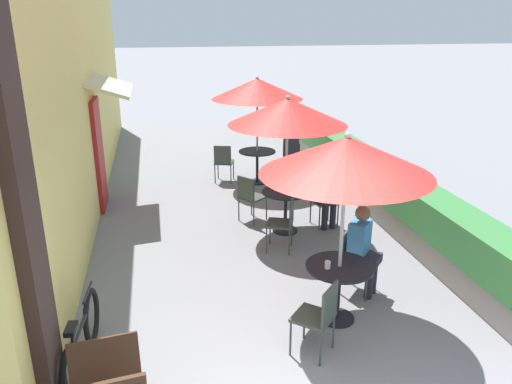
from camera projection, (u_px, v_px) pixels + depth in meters
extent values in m
cube|color=#E0CC6B|center=(88.00, 94.00, 9.79)|extent=(0.24, 13.85, 4.20)
cube|color=black|center=(24.00, 208.00, 3.98)|extent=(0.12, 0.56, 4.20)
cube|color=maroon|center=(99.00, 155.00, 9.53)|extent=(0.08, 0.96, 2.10)
cube|color=beige|center=(109.00, 85.00, 9.16)|extent=(0.78, 1.80, 0.30)
cube|color=gray|center=(340.00, 171.00, 11.32)|extent=(0.44, 12.85, 0.45)
cube|color=#387A3D|center=(341.00, 150.00, 11.15)|extent=(0.60, 12.21, 0.56)
cylinder|color=black|center=(336.00, 318.00, 6.19)|extent=(0.44, 0.44, 0.02)
cylinder|color=black|center=(338.00, 293.00, 6.08)|extent=(0.06, 0.06, 0.71)
cylinder|color=black|center=(340.00, 267.00, 5.96)|extent=(0.82, 0.82, 0.02)
cylinder|color=#B7B7BC|center=(342.00, 235.00, 5.82)|extent=(0.04, 0.04, 2.26)
cone|color=red|center=(347.00, 156.00, 5.50)|extent=(1.95, 1.95, 0.43)
sphere|color=#B7B7BC|center=(348.00, 135.00, 5.42)|extent=(0.07, 0.07, 0.07)
cube|color=#384238|center=(359.00, 262.00, 6.66)|extent=(0.56, 0.56, 0.04)
cube|color=#384238|center=(347.00, 245.00, 6.67)|extent=(0.28, 0.30, 0.42)
cylinder|color=#384238|center=(367.00, 286.00, 6.50)|extent=(0.02, 0.02, 0.45)
cylinder|color=#384238|center=(375.00, 274.00, 6.79)|extent=(0.02, 0.02, 0.45)
cylinder|color=#384238|center=(341.00, 279.00, 6.67)|extent=(0.02, 0.02, 0.45)
cylinder|color=#384238|center=(350.00, 268.00, 6.96)|extent=(0.02, 0.02, 0.45)
cylinder|color=#23232D|center=(369.00, 282.00, 6.58)|extent=(0.11, 0.11, 0.47)
cylinder|color=#23232D|center=(373.00, 277.00, 6.71)|extent=(0.11, 0.11, 0.47)
cube|color=#23232D|center=(366.00, 258.00, 6.59)|extent=(0.47, 0.46, 0.12)
cube|color=teal|center=(359.00, 239.00, 6.56)|extent=(0.39, 0.40, 0.50)
sphere|color=brown|center=(363.00, 213.00, 6.42)|extent=(0.20, 0.20, 0.20)
cube|color=#384238|center=(313.00, 317.00, 5.44)|extent=(0.56, 0.56, 0.04)
cube|color=#384238|center=(330.00, 305.00, 5.28)|extent=(0.28, 0.30, 0.42)
cylinder|color=#384238|center=(304.00, 322.00, 5.74)|extent=(0.02, 0.02, 0.45)
cylinder|color=#384238|center=(290.00, 338.00, 5.45)|extent=(0.02, 0.02, 0.45)
cylinder|color=#384238|center=(333.00, 331.00, 5.57)|extent=(0.02, 0.02, 0.45)
cylinder|color=#384238|center=(321.00, 348.00, 5.28)|extent=(0.02, 0.02, 0.45)
cylinder|color=white|center=(328.00, 265.00, 5.88)|extent=(0.07, 0.07, 0.09)
cylinder|color=black|center=(285.00, 230.00, 8.73)|extent=(0.44, 0.44, 0.02)
cylinder|color=black|center=(285.00, 211.00, 8.61)|extent=(0.06, 0.06, 0.71)
cylinder|color=black|center=(286.00, 192.00, 8.49)|extent=(0.82, 0.82, 0.02)
cylinder|color=#B7B7BC|center=(286.00, 169.00, 8.35)|extent=(0.04, 0.04, 2.26)
cone|color=red|center=(288.00, 112.00, 8.03)|extent=(1.95, 1.95, 0.43)
sphere|color=#B7B7BC|center=(288.00, 97.00, 7.96)|extent=(0.07, 0.07, 0.07)
cube|color=#384238|center=(280.00, 224.00, 7.89)|extent=(0.52, 0.52, 0.04)
cube|color=#384238|center=(292.00, 212.00, 7.79)|extent=(0.17, 0.36, 0.42)
cylinder|color=#384238|center=(270.00, 231.00, 8.16)|extent=(0.02, 0.02, 0.45)
cylinder|color=#384238|center=(266.00, 240.00, 7.83)|extent=(0.02, 0.02, 0.45)
cylinder|color=#384238|center=(292.00, 233.00, 8.10)|extent=(0.02, 0.02, 0.45)
cylinder|color=#384238|center=(289.00, 242.00, 7.76)|extent=(0.02, 0.02, 0.45)
cube|color=#384238|center=(325.00, 202.00, 8.82)|extent=(0.45, 0.45, 0.04)
cube|color=#384238|center=(320.00, 187.00, 8.91)|extent=(0.38, 0.08, 0.42)
cylinder|color=#384238|center=(319.00, 218.00, 8.68)|extent=(0.02, 0.02, 0.45)
cylinder|color=#384238|center=(338.00, 216.00, 8.79)|extent=(0.02, 0.02, 0.45)
cylinder|color=#384238|center=(311.00, 211.00, 9.00)|extent=(0.02, 0.02, 0.45)
cylinder|color=#384238|center=(328.00, 209.00, 9.11)|extent=(0.02, 0.02, 0.45)
cylinder|color=#23232D|center=(325.00, 217.00, 8.71)|extent=(0.11, 0.11, 0.47)
cylinder|color=#23232D|center=(333.00, 216.00, 8.76)|extent=(0.11, 0.11, 0.47)
cube|color=#23232D|center=(327.00, 199.00, 8.71)|extent=(0.35, 0.40, 0.12)
cube|color=teal|center=(325.00, 184.00, 8.73)|extent=(0.37, 0.27, 0.50)
sphere|color=tan|center=(326.00, 164.00, 8.59)|extent=(0.20, 0.20, 0.20)
cube|color=#384238|center=(253.00, 197.00, 9.04)|extent=(0.56, 0.56, 0.04)
cube|color=#384238|center=(246.00, 189.00, 8.84)|extent=(0.26, 0.32, 0.42)
cylinder|color=#384238|center=(266.00, 208.00, 9.13)|extent=(0.02, 0.02, 0.45)
cylinder|color=#384238|center=(252.00, 204.00, 9.35)|extent=(0.02, 0.02, 0.45)
cylinder|color=#384238|center=(254.00, 214.00, 8.88)|extent=(0.02, 0.02, 0.45)
cylinder|color=#384238|center=(239.00, 209.00, 9.09)|extent=(0.02, 0.02, 0.45)
cylinder|color=black|center=(257.00, 182.00, 11.27)|extent=(0.44, 0.44, 0.02)
cylinder|color=black|center=(257.00, 167.00, 11.16)|extent=(0.06, 0.06, 0.71)
cylinder|color=black|center=(257.00, 151.00, 11.04)|extent=(0.82, 0.82, 0.02)
cylinder|color=#B7B7BC|center=(257.00, 133.00, 10.90)|extent=(0.04, 0.04, 2.26)
cone|color=red|center=(257.00, 89.00, 10.58)|extent=(1.95, 1.95, 0.43)
sphere|color=#B7B7BC|center=(257.00, 78.00, 10.50)|extent=(0.07, 0.07, 0.07)
cube|color=#384238|center=(291.00, 164.00, 11.05)|extent=(0.50, 0.50, 0.04)
cube|color=#384238|center=(291.00, 153.00, 11.15)|extent=(0.37, 0.15, 0.42)
cylinder|color=#384238|center=(282.00, 176.00, 10.97)|extent=(0.02, 0.02, 0.45)
cylinder|color=#384238|center=(298.00, 177.00, 10.93)|extent=(0.02, 0.02, 0.45)
cylinder|color=#384238|center=(283.00, 171.00, 11.31)|extent=(0.02, 0.02, 0.45)
cylinder|color=#384238|center=(299.00, 172.00, 11.27)|extent=(0.02, 0.02, 0.45)
cylinder|color=#23232D|center=(286.00, 176.00, 10.96)|extent=(0.11, 0.11, 0.47)
cylinder|color=#23232D|center=(294.00, 176.00, 10.94)|extent=(0.11, 0.11, 0.47)
cube|color=#23232D|center=(291.00, 162.00, 10.94)|extent=(0.40, 0.44, 0.12)
cube|color=#282D38|center=(291.00, 150.00, 10.95)|extent=(0.39, 0.32, 0.50)
sphere|color=brown|center=(291.00, 133.00, 10.81)|extent=(0.20, 0.20, 0.20)
cube|color=#384238|center=(224.00, 162.00, 11.21)|extent=(0.50, 0.50, 0.04)
cube|color=#384238|center=(222.00, 155.00, 10.97)|extent=(0.37, 0.15, 0.42)
cylinder|color=#384238|center=(233.00, 170.00, 11.43)|extent=(0.02, 0.02, 0.45)
cylinder|color=#384238|center=(218.00, 169.00, 11.47)|extent=(0.02, 0.02, 0.45)
cylinder|color=#384238|center=(231.00, 174.00, 11.10)|extent=(0.02, 0.02, 0.45)
cylinder|color=#384238|center=(215.00, 174.00, 11.14)|extent=(0.02, 0.02, 0.45)
torus|color=black|center=(92.00, 316.00, 5.69)|extent=(0.11, 0.64, 0.63)
torus|color=black|center=(70.00, 377.00, 4.72)|extent=(0.11, 0.64, 0.63)
cylinder|color=black|center=(80.00, 330.00, 5.15)|extent=(0.11, 0.81, 0.04)
cylinder|color=black|center=(78.00, 354.00, 5.03)|extent=(0.09, 0.59, 0.39)
cylinder|color=black|center=(72.00, 339.00, 4.85)|extent=(0.04, 0.04, 0.22)
cube|color=black|center=(71.00, 329.00, 4.81)|extent=(0.12, 0.23, 0.05)
cylinder|color=black|center=(87.00, 292.00, 5.54)|extent=(0.07, 0.46, 0.03)
cube|color=black|center=(107.00, 382.00, 4.47)|extent=(0.52, 0.23, 0.65)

